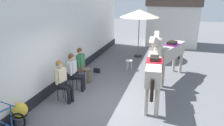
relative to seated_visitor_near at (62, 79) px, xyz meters
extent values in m
plane|color=slate|center=(1.72, 3.04, -0.78)|extent=(40.00, 40.00, 0.00)
cube|color=white|center=(-0.83, 1.54, 0.92)|extent=(0.30, 14.00, 3.40)
cube|color=black|center=(-0.81, 1.54, -0.60)|extent=(0.34, 14.00, 0.36)
cube|color=silver|center=(3.12, 9.47, 0.52)|extent=(3.20, 2.40, 2.60)
cylinder|color=black|center=(-0.06, 0.02, -0.31)|extent=(0.34, 0.34, 0.03)
cylinder|color=black|center=(0.07, -0.02, -0.55)|extent=(0.02, 0.02, 0.45)
cylinder|color=black|center=(-0.10, 0.15, -0.55)|extent=(0.02, 0.02, 0.45)
cylinder|color=black|center=(-0.16, -0.08, -0.55)|extent=(0.02, 0.02, 0.45)
cube|color=black|center=(-0.06, 0.02, -0.20)|extent=(0.32, 0.37, 0.20)
cube|color=beige|center=(-0.06, 0.02, 0.12)|extent=(0.30, 0.39, 0.44)
sphere|color=tan|center=(-0.06, 0.02, 0.47)|extent=(0.20, 0.20, 0.20)
sphere|color=olive|center=(-0.08, 0.02, 0.50)|extent=(0.22, 0.22, 0.22)
cylinder|color=black|center=(0.14, 0.04, -0.25)|extent=(0.40, 0.22, 0.13)
cylinder|color=black|center=(0.33, 0.00, -0.55)|extent=(0.11, 0.11, 0.46)
cylinder|color=black|center=(0.10, -0.11, -0.25)|extent=(0.40, 0.22, 0.13)
cylinder|color=black|center=(0.28, -0.16, -0.55)|extent=(0.11, 0.11, 0.46)
cylinder|color=beige|center=(0.01, 0.20, 0.07)|extent=(0.09, 0.09, 0.42)
cylinder|color=beige|center=(-0.10, -0.18, 0.07)|extent=(0.09, 0.09, 0.42)
cylinder|color=black|center=(-0.06, 0.86, -0.31)|extent=(0.34, 0.34, 0.03)
cylinder|color=black|center=(0.08, 0.87, -0.55)|extent=(0.02, 0.02, 0.45)
cylinder|color=black|center=(-0.14, 0.98, -0.55)|extent=(0.02, 0.02, 0.45)
cylinder|color=black|center=(-0.12, 0.73, -0.55)|extent=(0.02, 0.02, 0.45)
cube|color=black|center=(-0.06, 0.86, -0.20)|extent=(0.26, 0.34, 0.20)
cube|color=silver|center=(-0.06, 0.86, 0.12)|extent=(0.25, 0.36, 0.44)
sphere|color=tan|center=(-0.06, 0.86, 0.47)|extent=(0.20, 0.20, 0.20)
sphere|color=#593319|center=(-0.08, 0.86, 0.50)|extent=(0.22, 0.22, 0.22)
cylinder|color=black|center=(0.12, 0.95, -0.25)|extent=(0.39, 0.16, 0.13)
cylinder|color=black|center=(0.31, 0.97, -0.55)|extent=(0.11, 0.11, 0.46)
cylinder|color=black|center=(0.13, 0.79, -0.25)|extent=(0.39, 0.16, 0.13)
cylinder|color=black|center=(0.32, 0.81, -0.55)|extent=(0.11, 0.11, 0.46)
cylinder|color=silver|center=(-0.06, 1.06, 0.07)|extent=(0.09, 0.09, 0.42)
cylinder|color=silver|center=(-0.03, 0.66, 0.07)|extent=(0.09, 0.09, 0.42)
cylinder|color=red|center=(-0.12, 1.70, -0.31)|extent=(0.34, 0.34, 0.03)
cylinder|color=black|center=(0.02, 1.70, -0.55)|extent=(0.02, 0.02, 0.45)
cylinder|color=black|center=(-0.18, 1.83, -0.55)|extent=(0.02, 0.02, 0.45)
cylinder|color=black|center=(-0.19, 1.58, -0.55)|extent=(0.02, 0.02, 0.45)
cube|color=brown|center=(-0.12, 1.70, -0.20)|extent=(0.26, 0.33, 0.20)
cube|color=#337247|center=(-0.12, 1.70, 0.12)|extent=(0.24, 0.35, 0.44)
sphere|color=tan|center=(-0.12, 1.70, 0.47)|extent=(0.20, 0.20, 0.20)
sphere|color=#593319|center=(-0.14, 1.70, 0.50)|extent=(0.22, 0.22, 0.22)
cylinder|color=brown|center=(0.08, 1.77, -0.25)|extent=(0.39, 0.15, 0.13)
cylinder|color=brown|center=(0.27, 1.76, -0.55)|extent=(0.11, 0.11, 0.46)
cylinder|color=brown|center=(0.07, 1.61, -0.25)|extent=(0.39, 0.15, 0.13)
cylinder|color=brown|center=(0.26, 1.60, -0.55)|extent=(0.11, 0.11, 0.46)
cylinder|color=#337247|center=(-0.09, 1.90, 0.07)|extent=(0.09, 0.09, 0.42)
cylinder|color=#337247|center=(-0.11, 1.50, 0.07)|extent=(0.09, 0.09, 0.42)
cube|color=#B2A899|center=(2.84, 0.84, 0.38)|extent=(0.60, 2.23, 0.52)
cylinder|color=#B2A899|center=(2.61, 1.80, -0.33)|extent=(0.13, 0.13, 0.90)
cylinder|color=#B2A899|center=(2.92, 1.83, -0.33)|extent=(0.13, 0.13, 0.90)
cylinder|color=#B2A899|center=(2.75, -0.13, -0.33)|extent=(0.13, 0.13, 0.90)
cylinder|color=#B2A899|center=(3.06, -0.11, -0.33)|extent=(0.13, 0.13, 0.90)
cylinder|color=#B2A899|center=(2.75, 2.03, 0.77)|extent=(0.33, 0.65, 0.73)
cube|color=#B2A899|center=(2.72, 2.37, 1.08)|extent=(0.22, 0.54, 0.40)
cube|color=black|center=(2.75, 2.01, 0.91)|extent=(0.09, 0.63, 0.48)
cylinder|color=black|center=(2.92, -0.30, 0.11)|extent=(0.11, 0.11, 0.65)
cube|color=red|center=(2.85, 0.74, 0.66)|extent=(0.54, 0.64, 0.03)
cube|color=black|center=(2.85, 0.74, 0.73)|extent=(0.31, 0.46, 0.12)
cube|color=#B2A899|center=(3.26, 3.01, 0.38)|extent=(1.16, 2.22, 0.52)
cylinder|color=#B2A899|center=(3.07, 2.03, -0.33)|extent=(0.13, 0.13, 0.90)
cylinder|color=#B2A899|center=(2.78, 2.14, -0.33)|extent=(0.13, 0.13, 0.90)
cylinder|color=#B2A899|center=(3.73, 3.86, -0.33)|extent=(0.13, 0.13, 0.90)
cylinder|color=#B2A899|center=(3.44, 3.96, -0.33)|extent=(0.13, 0.13, 0.90)
cylinder|color=#B2A899|center=(2.85, 1.88, 0.77)|extent=(0.48, 0.69, 0.73)
cube|color=#B2A899|center=(2.74, 1.56, 1.08)|extent=(0.35, 0.56, 0.40)
cube|color=black|center=(2.86, 1.90, 0.91)|extent=(0.25, 0.61, 0.48)
cylinder|color=black|center=(3.64, 4.08, 0.11)|extent=(0.13, 0.13, 0.65)
cube|color=#8C1E8C|center=(3.29, 3.10, 0.66)|extent=(0.67, 0.73, 0.03)
cube|color=black|center=(3.29, 3.10, 0.73)|extent=(0.41, 0.51, 0.12)
cylinder|color=#4C4C51|center=(-0.42, -1.57, -0.64)|extent=(0.34, 0.34, 0.28)
cylinder|color=#4C4C51|center=(-0.42, -1.57, -0.52)|extent=(0.43, 0.43, 0.04)
sphere|color=gold|center=(-0.42, -1.57, -0.34)|extent=(0.40, 0.40, 0.40)
cylinder|color=#235199|center=(-0.19, -2.46, -0.11)|extent=(0.13, 0.50, 0.60)
cylinder|color=#235199|center=(-0.14, -2.21, -0.12)|extent=(0.05, 0.09, 0.60)
cylinder|color=#235199|center=(-0.15, -2.23, 0.23)|extent=(0.50, 0.12, 0.03)
cylinder|color=black|center=(1.47, 5.84, -0.75)|extent=(0.44, 0.44, 0.06)
cylinder|color=olive|center=(1.47, 5.84, 0.32)|extent=(0.04, 0.04, 2.20)
cone|color=beige|center=(1.47, 5.84, 1.60)|extent=(2.10, 2.10, 0.40)
cylinder|color=white|center=(1.44, 3.58, -0.33)|extent=(0.32, 0.32, 0.03)
cylinder|color=silver|center=(1.57, 3.58, -0.56)|extent=(0.02, 0.02, 0.43)
cylinder|color=silver|center=(1.38, 3.69, -0.56)|extent=(0.02, 0.02, 0.43)
cylinder|color=silver|center=(1.38, 3.47, -0.56)|extent=(0.02, 0.02, 0.43)
cube|color=black|center=(0.14, 2.80, -0.68)|extent=(0.30, 0.16, 0.20)
camera|label=1|loc=(3.42, -5.82, 2.69)|focal=34.97mm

